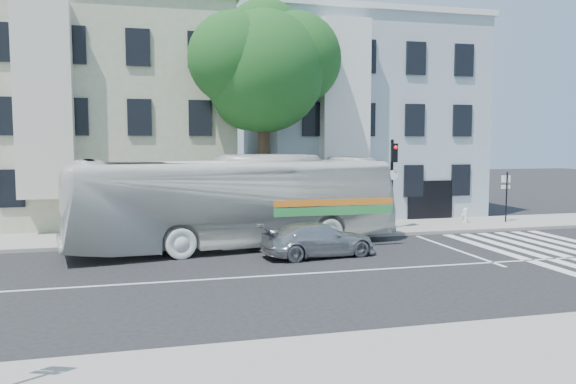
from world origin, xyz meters
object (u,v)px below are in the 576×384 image
object	(u,v)px
bus	(236,201)
traffic_signal	(393,172)
fire_hydrant	(465,215)
sedan	(318,239)

from	to	relation	value
bus	traffic_signal	size ratio (longest dim) A/B	3.07
bus	fire_hydrant	bearing A→B (deg)	-86.52
traffic_signal	bus	bearing A→B (deg)	-150.74
sedan	traffic_signal	world-z (taller)	traffic_signal
bus	sedan	xyz separation A→B (m)	(2.71, -2.56, -1.24)
bus	fire_hydrant	xyz separation A→B (m)	(12.25, 2.91, -1.32)
traffic_signal	sedan	bearing A→B (deg)	-123.25
sedan	traffic_signal	size ratio (longest dim) A/B	1.00
bus	traffic_signal	distance (m)	8.12
bus	fire_hydrant	distance (m)	12.66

